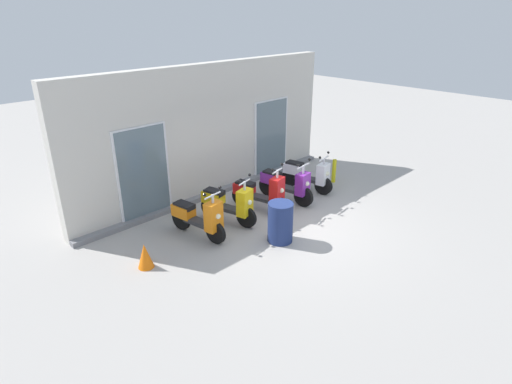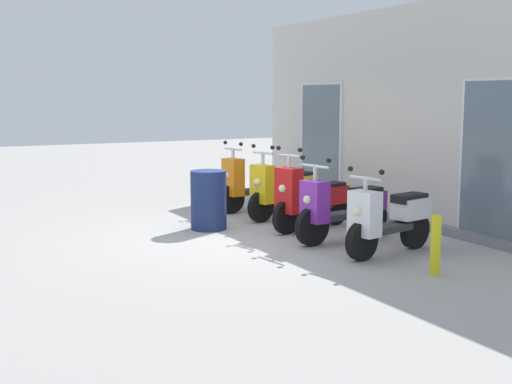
% 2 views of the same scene
% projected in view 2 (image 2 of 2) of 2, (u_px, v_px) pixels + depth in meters
% --- Properties ---
extents(ground_plane, '(40.00, 40.00, 0.00)m').
position_uv_depth(ground_plane, '(247.00, 235.00, 9.92)').
color(ground_plane, '#A8A39E').
extents(storefront_facade, '(8.26, 0.50, 3.50)m').
position_uv_depth(storefront_facade, '(402.00, 118.00, 11.02)').
color(storefront_facade, beige).
rests_on(storefront_facade, ground_plane).
extents(scooter_orange, '(0.60, 1.58, 1.27)m').
position_uv_depth(scooter_orange, '(254.00, 184.00, 11.98)').
color(scooter_orange, black).
rests_on(scooter_orange, ground_plane).
extents(scooter_yellow, '(0.69, 1.53, 1.27)m').
position_uv_depth(scooter_yellow, '(282.00, 189.00, 11.19)').
color(scooter_yellow, black).
rests_on(scooter_yellow, ground_plane).
extents(scooter_red, '(0.69, 1.59, 1.31)m').
position_uv_depth(scooter_red, '(310.00, 198.00, 10.29)').
color(scooter_red, black).
rests_on(scooter_red, ground_plane).
extents(scooter_purple, '(0.62, 1.68, 1.24)m').
position_uv_depth(scooter_purple, '(342.00, 208.00, 9.48)').
color(scooter_purple, black).
rests_on(scooter_purple, ground_plane).
extents(scooter_white, '(0.66, 1.55, 1.17)m').
position_uv_depth(scooter_white, '(389.00, 219.00, 8.67)').
color(scooter_white, black).
rests_on(scooter_white, ground_plane).
extents(traffic_cone, '(0.32, 0.32, 0.52)m').
position_uv_depth(traffic_cone, '(207.00, 187.00, 13.23)').
color(traffic_cone, orange).
rests_on(traffic_cone, ground_plane).
extents(trash_bin, '(0.55, 0.55, 0.91)m').
position_uv_depth(trash_bin, '(209.00, 200.00, 10.32)').
color(trash_bin, navy).
rests_on(trash_bin, ground_plane).
extents(curb_bollard, '(0.12, 0.12, 0.70)m').
position_uv_depth(curb_bollard, '(436.00, 245.00, 7.70)').
color(curb_bollard, yellow).
rests_on(curb_bollard, ground_plane).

